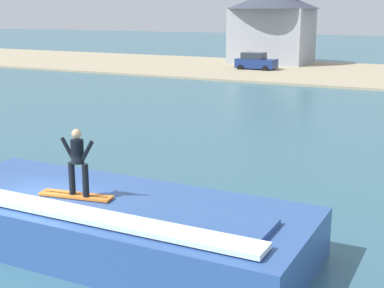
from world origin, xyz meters
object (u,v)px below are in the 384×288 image
Objects in this scene: surfboard at (76,195)px; car_near_shore at (256,62)px; wave_crest at (109,222)px; surfer at (78,159)px; house_with_chimney at (272,22)px.

surfboard is 0.50× the size of car_near_shore.
wave_crest is 1.89m from surfer.
surfboard is (-0.63, -0.48, 0.78)m from wave_crest.
wave_crest is 1.02× the size of house_with_chimney.
house_with_chimney is at bearing 103.62° from surfer.
surfboard reaches higher than wave_crest.
surfboard is 50.99m from house_with_chimney.
house_with_chimney is (-0.86, 7.26, 3.71)m from car_near_shore.
wave_crest is at bearing -74.43° from car_near_shore.
surfer is (0.13, -0.03, 0.97)m from surfboard.
surfer is 0.16× the size of house_with_chimney.
car_near_shore reaches higher than wave_crest.
surfer is at bearing -76.38° from house_with_chimney.
wave_crest is at bearing -75.70° from house_with_chimney.
wave_crest is 50.74m from house_with_chimney.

